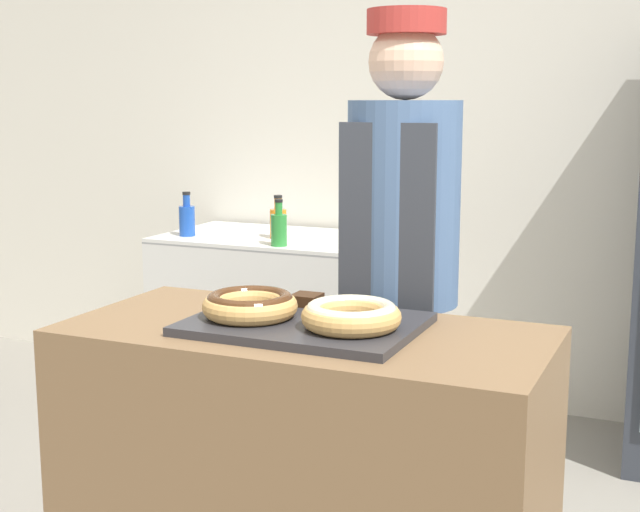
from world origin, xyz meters
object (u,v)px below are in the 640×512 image
bottle_blue (187,219)px  baker_person (402,275)px  donut_light_glaze (351,314)px  serving_tray (305,324)px  bottle_orange (278,222)px  chest_freezer (271,318)px  donut_chocolate_glaze (250,304)px  brownie_back_left (307,300)px  brownie_back_right (350,304)px  bottle_green (279,228)px

bottle_blue → baker_person: bearing=-35.4°
donut_light_glaze → serving_tray: bearing=166.8°
donut_light_glaze → bottle_orange: size_ratio=1.25×
chest_freezer → bottle_orange: bearing=-40.7°
donut_chocolate_glaze → brownie_back_left: donut_chocolate_glaze is taller
bottle_blue → bottle_orange: bearing=13.8°
bottle_orange → baker_person: bearing=-48.6°
brownie_back_left → baker_person: bearing=67.6°
brownie_back_right → baker_person: bearing=86.5°
donut_light_glaze → bottle_blue: 2.18m
brownie_back_left → brownie_back_right: size_ratio=1.00×
serving_tray → donut_chocolate_glaze: donut_chocolate_glaze is taller
donut_light_glaze → donut_chocolate_glaze: bearing=180.0°
donut_chocolate_glaze → bottle_orange: bearing=114.0°
chest_freezer → bottle_blue: (-0.36, -0.18, 0.50)m
bottle_orange → brownie_back_left: bearing=-61.0°
serving_tray → brownie_back_right: 0.17m
donut_chocolate_glaze → bottle_green: size_ratio=1.22×
donut_chocolate_glaze → baker_person: size_ratio=0.15×
donut_chocolate_glaze → serving_tray: bearing=13.2°
brownie_back_right → bottle_orange: (-0.97, 1.51, -0.01)m
brownie_back_left → brownie_back_right: (0.13, 0.00, 0.00)m
serving_tray → donut_light_glaze: donut_light_glaze is taller
baker_person → bottle_blue: (-1.43, 1.02, -0.02)m
brownie_back_left → bottle_blue: bottle_blue is taller
bottle_blue → bottle_orange: 0.45m
donut_light_glaze → chest_freezer: bearing=122.6°
donut_chocolate_glaze → bottle_blue: 1.99m
bottle_green → bottle_orange: bottle_green is taller
chest_freezer → bottle_orange: 0.50m
serving_tray → brownie_back_left: brownie_back_left is taller
serving_tray → donut_light_glaze: size_ratio=2.33×
bottle_orange → chest_freezer: bearing=139.3°
serving_tray → chest_freezer: bearing=119.6°
bottle_green → baker_person: bearing=-46.2°
donut_chocolate_glaze → brownie_back_left: (0.08, 0.19, -0.02)m
serving_tray → bottle_orange: 1.89m
brownie_back_right → bottle_blue: size_ratio=0.36×
bottle_blue → donut_light_glaze: bearing=-46.9°
brownie_back_right → donut_chocolate_glaze: bearing=-138.0°
serving_tray → bottle_green: (-0.80, 1.47, 0.02)m
serving_tray → bottle_blue: bottle_blue is taller
donut_chocolate_glaze → chest_freezer: size_ratio=0.25×
brownie_back_left → chest_freezer: (-0.92, 1.57, -0.51)m
donut_chocolate_glaze → brownie_back_right: bearing=42.0°
donut_light_glaze → bottle_blue: bottle_blue is taller
brownie_back_left → baker_person: size_ratio=0.04×
serving_tray → brownie_back_right: size_ratio=7.71×
brownie_back_left → bottle_orange: bearing=119.0°
donut_light_glaze → bottle_orange: 2.00m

